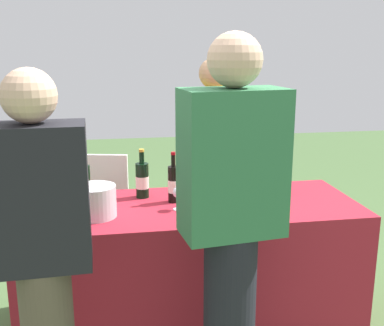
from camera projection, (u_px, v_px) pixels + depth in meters
name	position (u px, v px, depth m)	size (l,w,h in m)	color
ground_plane	(192.00, 319.00, 2.91)	(12.00, 12.00, 0.00)	#476638
tasting_table	(192.00, 264.00, 2.82)	(1.95, 0.74, 0.75)	maroon
wine_bottle_0	(85.00, 185.00, 2.69)	(0.07, 0.07, 0.33)	black
wine_bottle_1	(142.00, 180.00, 2.85)	(0.08, 0.08, 0.30)	black
wine_bottle_2	(173.00, 184.00, 2.76)	(0.07, 0.07, 0.30)	black
wine_bottle_3	(208.00, 180.00, 2.83)	(0.06, 0.06, 0.31)	black
wine_bottle_4	(236.00, 180.00, 2.85)	(0.07, 0.07, 0.30)	black
wine_bottle_5	(254.00, 179.00, 2.83)	(0.08, 0.08, 0.32)	black
wine_bottle_6	(283.00, 177.00, 2.93)	(0.07, 0.07, 0.31)	black
wine_glass_0	(178.00, 193.00, 2.63)	(0.06, 0.06, 0.13)	silver
wine_glass_1	(211.00, 193.00, 2.64)	(0.07, 0.07, 0.14)	silver
wine_glass_2	(264.00, 192.00, 2.66)	(0.06, 0.06, 0.13)	silver
ice_bucket	(95.00, 201.00, 2.53)	(0.23, 0.23, 0.17)	silver
server_pouring	(213.00, 161.00, 3.32)	(0.39, 0.25, 1.57)	#3F3351
guest_0	(42.00, 250.00, 1.89)	(0.40, 0.23, 1.57)	brown
guest_1	(231.00, 217.00, 2.05)	(0.46, 0.29, 1.70)	black
menu_board	(96.00, 210.00, 3.58)	(0.51, 0.03, 0.86)	white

